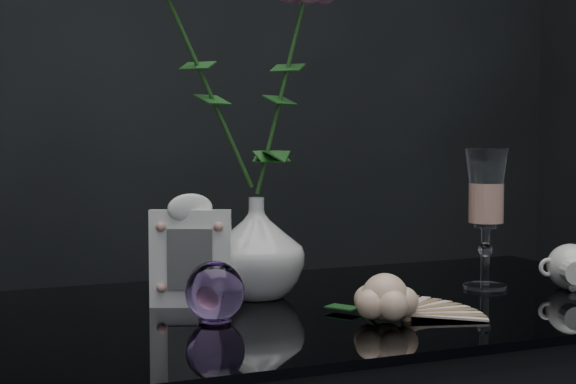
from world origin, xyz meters
name	(u,v)px	position (x,y,z in m)	size (l,w,h in m)	color
vase	(257,248)	(-0.09, 0.14, 0.84)	(0.14, 0.14, 0.15)	silver
wine_glass	(486,219)	(0.26, 0.06, 0.87)	(0.07, 0.07, 0.22)	white
picture_frame	(190,250)	(-0.20, 0.11, 0.84)	(0.12, 0.09, 0.16)	white
paperweight	(215,291)	(-0.20, 0.01, 0.80)	(0.08, 0.08, 0.08)	#AE85D8
paper_fan	(406,312)	(0.02, -0.09, 0.77)	(0.21, 0.16, 0.02)	#F6F1C4
loose_rose	(385,298)	(0.00, -0.09, 0.79)	(0.14, 0.18, 0.06)	beige
pearl_jar	(571,265)	(0.38, 0.00, 0.80)	(0.25, 0.26, 0.07)	white
roses	(240,60)	(-0.12, 0.13, 1.11)	(0.32, 0.11, 0.40)	#FFCA9D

